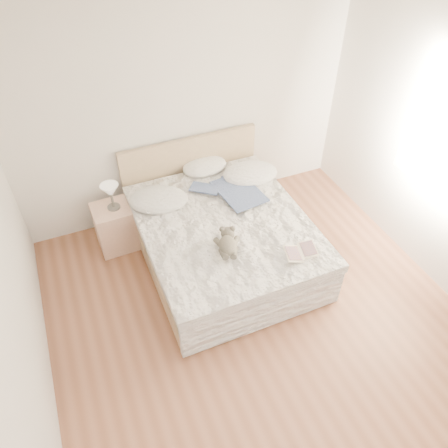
{
  "coord_description": "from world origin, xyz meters",
  "views": [
    {
      "loc": [
        -1.34,
        -2.04,
        3.69
      ],
      "look_at": [
        -0.03,
        1.05,
        0.62
      ],
      "focal_mm": 35.0,
      "sensor_mm": 36.0,
      "label": 1
    }
  ],
  "objects_px": {
    "photo_book": "(155,206)",
    "table_lamp": "(110,192)",
    "nightstand": "(116,227)",
    "childrens_book": "(301,252)",
    "teddy_bear": "(227,250)",
    "bed": "(222,236)"
  },
  "relations": [
    {
      "from": "photo_book",
      "to": "table_lamp",
      "type": "bearing_deg",
      "value": 138.43
    },
    {
      "from": "nightstand",
      "to": "childrens_book",
      "type": "xyz_separation_m",
      "value": [
        1.54,
        -1.46,
        0.35
      ]
    },
    {
      "from": "nightstand",
      "to": "teddy_bear",
      "type": "distance_m",
      "value": 1.52
    },
    {
      "from": "nightstand",
      "to": "photo_book",
      "type": "xyz_separation_m",
      "value": [
        0.44,
        -0.23,
        0.35
      ]
    },
    {
      "from": "nightstand",
      "to": "table_lamp",
      "type": "distance_m",
      "value": 0.5
    },
    {
      "from": "photo_book",
      "to": "teddy_bear",
      "type": "bearing_deg",
      "value": -76.17
    },
    {
      "from": "bed",
      "to": "teddy_bear",
      "type": "bearing_deg",
      "value": -106.46
    },
    {
      "from": "nightstand",
      "to": "photo_book",
      "type": "height_order",
      "value": "photo_book"
    },
    {
      "from": "childrens_book",
      "to": "teddy_bear",
      "type": "bearing_deg",
      "value": 170.34
    },
    {
      "from": "bed",
      "to": "teddy_bear",
      "type": "xyz_separation_m",
      "value": [
        -0.16,
        -0.53,
        0.34
      ]
    },
    {
      "from": "photo_book",
      "to": "childrens_book",
      "type": "xyz_separation_m",
      "value": [
        1.11,
        -1.22,
        0.0
      ]
    },
    {
      "from": "bed",
      "to": "table_lamp",
      "type": "height_order",
      "value": "bed"
    },
    {
      "from": "nightstand",
      "to": "bed",
      "type": "bearing_deg",
      "value": -31.53
    },
    {
      "from": "bed",
      "to": "photo_book",
      "type": "distance_m",
      "value": 0.8
    },
    {
      "from": "table_lamp",
      "to": "childrens_book",
      "type": "bearing_deg",
      "value": -43.74
    },
    {
      "from": "table_lamp",
      "to": "teddy_bear",
      "type": "height_order",
      "value": "table_lamp"
    },
    {
      "from": "photo_book",
      "to": "childrens_book",
      "type": "height_order",
      "value": "same"
    },
    {
      "from": "table_lamp",
      "to": "teddy_bear",
      "type": "distance_m",
      "value": 1.46
    },
    {
      "from": "teddy_bear",
      "to": "bed",
      "type": "bearing_deg",
      "value": 89.91
    },
    {
      "from": "nightstand",
      "to": "photo_book",
      "type": "relative_size",
      "value": 1.94
    },
    {
      "from": "nightstand",
      "to": "teddy_bear",
      "type": "bearing_deg",
      "value": -52.71
    },
    {
      "from": "table_lamp",
      "to": "teddy_bear",
      "type": "bearing_deg",
      "value": -53.39
    }
  ]
}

